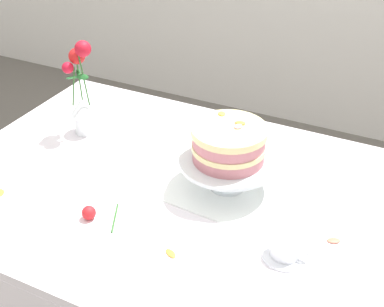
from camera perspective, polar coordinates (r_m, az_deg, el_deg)
The scene contains 11 objects.
dining_table at distance 1.60m, azimuth -2.80°, elevation -6.72°, with size 1.40×1.00×0.74m.
linen_napkin at distance 1.56m, azimuth 3.88°, elevation -3.62°, with size 0.32×0.32×0.00m, color white.
cake_stand at distance 1.51m, azimuth 4.00°, elevation -1.13°, with size 0.29×0.29×0.10m.
layer_cake at distance 1.47m, azimuth 4.10°, elevation 1.14°, with size 0.22×0.22×0.11m.
flower_vase at distance 1.80m, azimuth -12.14°, elevation 6.29°, with size 0.10×0.09×0.34m.
teacup at distance 1.33m, azimuth 10.34°, elevation -10.25°, with size 0.12×0.12×0.06m.
fallen_rose at distance 1.45m, azimuth -11.22°, elevation -6.48°, with size 0.11×0.11×0.04m.
loose_petal_0 at distance 1.33m, azimuth -2.37°, elevation -10.99°, with size 0.04×0.02×0.00m, color orange.
loose_petal_1 at distance 1.76m, azimuth -0.14°, elevation 1.20°, with size 0.03×0.03×0.00m, color pink.
loose_petal_2 at distance 1.63m, azimuth -20.52°, elevation -4.09°, with size 0.04×0.03×0.00m, color orange.
loose_petal_3 at distance 1.42m, azimuth 15.42°, elevation -9.27°, with size 0.04×0.02×0.01m, color #E56B51.
Camera 1 is at (0.61, -1.10, 1.67)m, focal length 48.17 mm.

